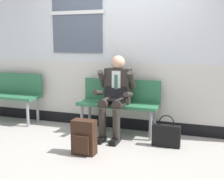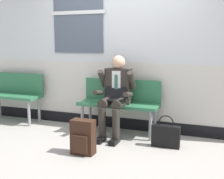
% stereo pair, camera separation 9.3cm
% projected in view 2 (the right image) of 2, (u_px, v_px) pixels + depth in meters
% --- Properties ---
extents(ground_plane, '(18.00, 18.00, 0.00)m').
position_uv_depth(ground_plane, '(107.00, 140.00, 4.44)').
color(ground_plane, '#9E9991').
extents(station_wall, '(5.40, 0.16, 2.79)m').
position_uv_depth(station_wall, '(122.00, 46.00, 4.85)').
color(station_wall, silver).
rests_on(station_wall, ground).
extents(bench_with_person, '(1.29, 0.42, 0.86)m').
position_uv_depth(bench_with_person, '(120.00, 101.00, 4.71)').
color(bench_with_person, '#2D6B47').
rests_on(bench_with_person, ground).
extents(bench_empty, '(1.07, 0.42, 0.89)m').
position_uv_depth(bench_empty, '(15.00, 92.00, 5.44)').
color(bench_empty, '#2D6B47').
rests_on(bench_empty, ground).
extents(person_seated, '(0.57, 0.70, 1.25)m').
position_uv_depth(person_seated, '(115.00, 94.00, 4.50)').
color(person_seated, '#2D2823').
rests_on(person_seated, ground).
extents(backpack, '(0.31, 0.21, 0.46)m').
position_uv_depth(backpack, '(83.00, 137.00, 3.84)').
color(backpack, '#331E14').
rests_on(backpack, ground).
extents(handbag, '(0.39, 0.10, 0.46)m').
position_uv_depth(handbag, '(166.00, 136.00, 4.10)').
color(handbag, black).
rests_on(handbag, ground).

